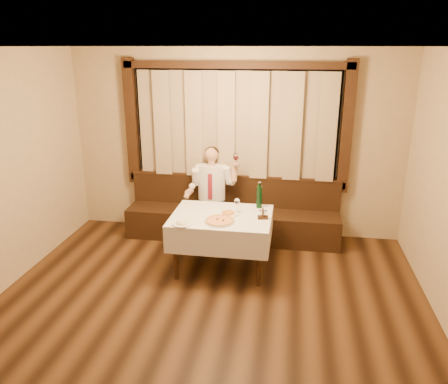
% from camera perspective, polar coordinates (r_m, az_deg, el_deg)
% --- Properties ---
extents(room, '(5.01, 6.01, 2.81)m').
position_cam_1_polar(room, '(4.66, -1.83, 2.23)').
color(room, black).
rests_on(room, ground).
extents(banquette, '(3.20, 0.61, 0.94)m').
position_cam_1_polar(banquette, '(6.68, 1.13, -3.38)').
color(banquette, black).
rests_on(banquette, ground).
extents(dining_table, '(1.27, 0.97, 0.76)m').
position_cam_1_polar(dining_table, '(5.62, -0.33, -4.02)').
color(dining_table, black).
rests_on(dining_table, ground).
extents(pizza, '(0.38, 0.38, 0.04)m').
position_cam_1_polar(pizza, '(5.36, -0.57, -3.77)').
color(pizza, white).
rests_on(pizza, dining_table).
extents(pasta_red, '(0.27, 0.27, 0.09)m').
position_cam_1_polar(pasta_red, '(5.58, 0.57, -2.59)').
color(pasta_red, white).
rests_on(pasta_red, dining_table).
extents(pasta_cream, '(0.24, 0.24, 0.08)m').
position_cam_1_polar(pasta_cream, '(5.30, -5.49, -3.90)').
color(pasta_cream, white).
rests_on(pasta_cream, dining_table).
extents(green_bottle, '(0.08, 0.08, 0.36)m').
position_cam_1_polar(green_bottle, '(5.80, 4.63, -0.61)').
color(green_bottle, '#0D3D17').
rests_on(green_bottle, dining_table).
extents(table_wine_glass, '(0.07, 0.07, 0.20)m').
position_cam_1_polar(table_wine_glass, '(5.61, 1.71, -1.32)').
color(table_wine_glass, white).
rests_on(table_wine_glass, dining_table).
extents(cruet_caddy, '(0.14, 0.09, 0.14)m').
position_cam_1_polar(cruet_caddy, '(5.46, 5.09, -3.04)').
color(cruet_caddy, black).
rests_on(cruet_caddy, dining_table).
extents(seated_man, '(0.77, 0.57, 1.41)m').
position_cam_1_polar(seated_man, '(6.47, -1.68, 0.66)').
color(seated_man, black).
rests_on(seated_man, ground).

